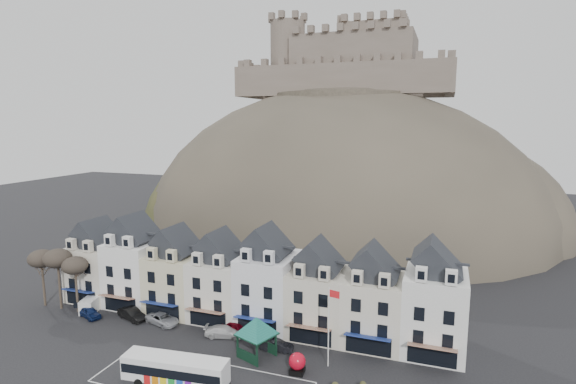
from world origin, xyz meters
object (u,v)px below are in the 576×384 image
at_px(bus_shelter, 257,326).
at_px(car_maroon, 238,328).
at_px(car_navy, 90,312).
at_px(flagpole, 330,322).
at_px(white_van, 92,303).
at_px(car_silver, 162,319).
at_px(bus, 175,370).
at_px(car_white, 224,331).
at_px(car_charcoal, 277,345).
at_px(red_buoy, 297,363).
at_px(car_black, 132,314).

bearing_deg(bus_shelter, car_maroon, 157.61).
distance_m(car_navy, car_maroon, 20.94).
relative_size(flagpole, car_navy, 2.22).
bearing_deg(car_navy, white_van, 56.21).
bearing_deg(white_van, car_silver, -17.83).
xyz_separation_m(bus, car_white, (-0.26, 10.79, -0.99)).
height_order(bus, car_charcoal, bus).
bearing_deg(bus, car_navy, 148.25).
distance_m(white_van, car_navy, 2.48).
bearing_deg(red_buoy, car_black, 168.97).
xyz_separation_m(flagpole, car_charcoal, (-6.51, 1.29, -4.49)).
bearing_deg(red_buoy, white_van, 170.30).
height_order(bus, car_white, bus).
relative_size(flagpole, car_charcoal, 2.34).
bearing_deg(red_buoy, bus_shelter, 162.92).
relative_size(car_navy, car_silver, 0.85).
bearing_deg(flagpole, car_navy, 178.10).
relative_size(red_buoy, car_maroon, 0.52).
bearing_deg(flagpole, car_charcoal, 168.78).
relative_size(car_silver, car_charcoal, 1.25).
height_order(bus, red_buoy, bus).
bearing_deg(bus, car_maroon, 79.75).
relative_size(bus_shelter, red_buoy, 3.11).
bearing_deg(bus_shelter, car_white, 173.80).
xyz_separation_m(white_van, car_black, (7.18, -0.63, -0.20)).
xyz_separation_m(car_silver, car_maroon, (10.40, 0.86, 0.05)).
distance_m(car_black, car_charcoal, 21.15).
bearing_deg(white_van, bus_shelter, -23.95).
height_order(bus_shelter, car_white, bus_shelter).
bearing_deg(car_white, car_silver, 72.49).
bearing_deg(car_charcoal, car_navy, 84.49).
height_order(white_van, car_maroon, white_van).
distance_m(car_maroon, car_charcoal, 6.49).
xyz_separation_m(car_black, car_charcoal, (21.11, -1.20, -0.13)).
height_order(white_van, car_silver, white_van).
bearing_deg(bus_shelter, flagpole, 26.31).
bearing_deg(car_charcoal, red_buoy, -140.48).
height_order(red_buoy, flagpole, flagpole).
distance_m(white_van, car_white, 21.03).
xyz_separation_m(white_van, car_white, (21.01, -0.89, -0.28)).
distance_m(bus, car_silver, 14.73).
distance_m(white_van, car_black, 7.22).
relative_size(red_buoy, car_black, 0.48).
bearing_deg(flagpole, car_maroon, 164.24).
height_order(red_buoy, white_van, red_buoy).
bearing_deg(car_black, car_charcoal, -73.86).
bearing_deg(bus_shelter, car_black, -168.02).
bearing_deg(white_van, car_white, -18.19).
xyz_separation_m(red_buoy, car_maroon, (-9.78, 5.90, -0.41)).
xyz_separation_m(red_buoy, car_white, (-10.98, 4.58, -0.45)).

